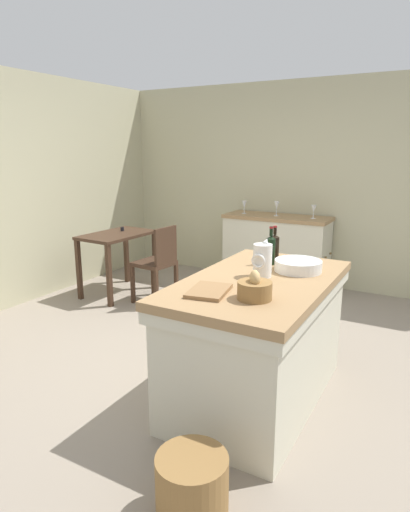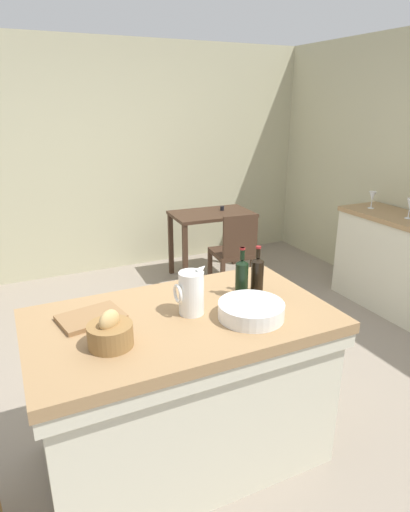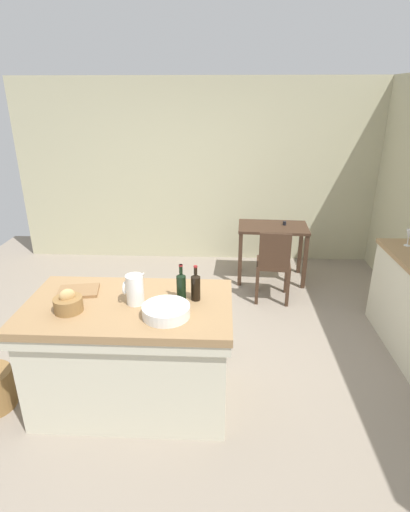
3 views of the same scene
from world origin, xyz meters
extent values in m
plane|color=gray|center=(0.00, 0.00, 0.00)|extent=(6.76, 6.76, 0.00)
cube|color=#B7B28E|center=(0.00, 2.60, 1.30)|extent=(5.32, 0.12, 2.60)
cube|color=#99754C|center=(-0.35, -0.62, 0.87)|extent=(1.56, 0.90, 0.06)
cube|color=beige|center=(-0.35, -0.62, 0.80)|extent=(1.54, 0.88, 0.08)
cube|color=beige|center=(-0.35, -0.62, 0.42)|extent=(1.48, 0.82, 0.84)
cube|color=#3D281C|center=(1.01, 1.80, 0.74)|extent=(0.93, 0.60, 0.04)
cube|color=#3D281C|center=(0.59, 1.57, 0.36)|extent=(0.05, 0.05, 0.72)
cube|color=#3D281C|center=(1.42, 1.53, 0.36)|extent=(0.05, 0.05, 0.72)
cube|color=#3D281C|center=(0.61, 2.06, 0.36)|extent=(0.05, 0.05, 0.72)
cube|color=#3D281C|center=(1.44, 2.02, 0.36)|extent=(0.05, 0.05, 0.72)
cylinder|color=black|center=(1.17, 1.84, 0.79)|extent=(0.04, 0.04, 0.05)
cube|color=#3D281C|center=(0.97, 1.22, 0.47)|extent=(0.44, 0.44, 0.04)
cube|color=#3D281C|center=(0.95, 1.04, 0.70)|extent=(0.36, 0.07, 0.42)
cube|color=#3D281C|center=(1.17, 1.38, 0.22)|extent=(0.04, 0.04, 0.45)
cube|color=#3D281C|center=(0.81, 1.42, 0.22)|extent=(0.04, 0.04, 0.45)
cube|color=#3D281C|center=(1.13, 1.03, 0.22)|extent=(0.04, 0.04, 0.45)
cube|color=#3D281C|center=(0.77, 1.06, 0.22)|extent=(0.04, 0.04, 0.45)
cylinder|color=white|center=(-0.29, -0.61, 1.01)|extent=(0.13, 0.13, 0.23)
cone|color=white|center=(-0.23, -0.61, 1.14)|extent=(0.07, 0.04, 0.06)
torus|color=white|center=(-0.36, -0.61, 1.03)|extent=(0.02, 0.10, 0.10)
cylinder|color=white|center=(-0.03, -0.79, 0.94)|extent=(0.34, 0.34, 0.08)
cylinder|color=olive|center=(-0.75, -0.75, 0.95)|extent=(0.21, 0.21, 0.11)
ellipsoid|color=tan|center=(-0.75, -0.75, 1.03)|extent=(0.13, 0.11, 0.10)
cube|color=olive|center=(-0.78, -0.46, 0.91)|extent=(0.35, 0.27, 0.02)
cylinder|color=black|center=(0.16, -0.53, 1.00)|extent=(0.07, 0.07, 0.19)
cone|color=black|center=(0.16, -0.53, 1.10)|extent=(0.07, 0.07, 0.02)
cylinder|color=black|center=(0.16, -0.53, 1.15)|extent=(0.03, 0.03, 0.07)
cylinder|color=maroon|center=(0.16, -0.53, 1.17)|extent=(0.03, 0.03, 0.01)
cylinder|color=black|center=(0.05, -0.54, 1.00)|extent=(0.07, 0.07, 0.20)
cone|color=black|center=(0.05, -0.54, 1.11)|extent=(0.07, 0.07, 0.02)
cylinder|color=black|center=(0.05, -0.54, 1.16)|extent=(0.03, 0.03, 0.07)
cylinder|color=maroon|center=(0.05, -0.54, 1.19)|extent=(0.03, 0.03, 0.01)
cylinder|color=white|center=(2.23, 0.66, 0.93)|extent=(0.06, 0.06, 0.00)
cylinder|color=white|center=(2.23, 0.66, 0.97)|extent=(0.01, 0.01, 0.07)
cone|color=white|center=(2.23, 0.66, 1.05)|extent=(0.07, 0.07, 0.10)
camera|label=1|loc=(-3.02, -1.69, 1.76)|focal=30.71mm
camera|label=2|loc=(-1.10, -2.49, 1.95)|focal=30.60mm
camera|label=3|loc=(0.35, -3.22, 2.35)|focal=27.93mm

